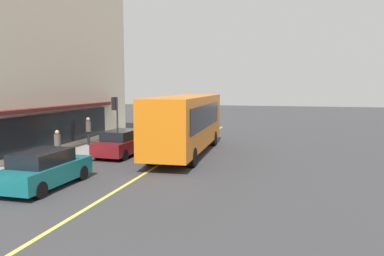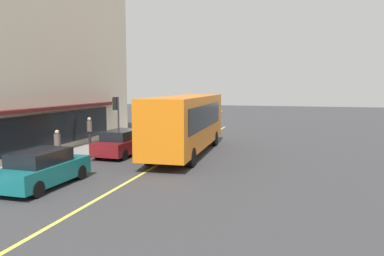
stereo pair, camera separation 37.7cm
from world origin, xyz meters
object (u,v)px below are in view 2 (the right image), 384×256
at_px(traffic_light, 116,109).
at_px(car_teal, 42,169).
at_px(bus, 187,121).
at_px(car_maroon, 122,143).
at_px(pedestrian_at_corner, 90,128).
at_px(pedestrian_near_storefront, 57,142).

xyz_separation_m(traffic_light, car_teal, (-10.66, -2.05, -1.79)).
bearing_deg(bus, traffic_light, 70.91).
bearing_deg(car_maroon, pedestrian_at_corner, 57.30).
height_order(car_teal, pedestrian_at_corner, pedestrian_at_corner).
xyz_separation_m(car_teal, pedestrian_near_storefront, (4.11, 2.16, 0.40)).
distance_m(bus, pedestrian_at_corner, 7.13).
bearing_deg(car_maroon, traffic_light, 31.48).
height_order(traffic_light, car_maroon, traffic_light).
relative_size(bus, pedestrian_at_corner, 6.01).
relative_size(car_maroon, pedestrian_at_corner, 2.34).
relative_size(traffic_light, car_teal, 0.74).
bearing_deg(bus, car_maroon, 112.05).
distance_m(car_maroon, pedestrian_near_storefront, 3.87).
height_order(bus, car_maroon, bus).
relative_size(car_maroon, pedestrian_near_storefront, 2.64).
bearing_deg(traffic_light, bus, -109.09).
bearing_deg(bus, pedestrian_near_storefront, 128.79).
relative_size(bus, traffic_light, 3.51).
xyz_separation_m(bus, car_teal, (-8.72, 3.57, -1.24)).
xyz_separation_m(car_teal, pedestrian_at_corner, (9.52, 3.47, 0.54)).
distance_m(pedestrian_near_storefront, pedestrian_at_corner, 5.58).
xyz_separation_m(car_maroon, pedestrian_near_storefront, (-3.17, 2.19, 0.40)).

